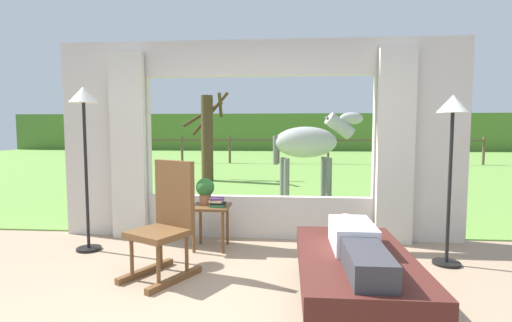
{
  "coord_description": "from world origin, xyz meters",
  "views": [
    {
      "loc": [
        0.37,
        -2.7,
        1.43
      ],
      "look_at": [
        0.0,
        1.8,
        1.05
      ],
      "focal_mm": 26.95,
      "sensor_mm": 36.0,
      "label": 1
    }
  ],
  "objects_px": {
    "potted_plant": "(205,189)",
    "floor_lamp_left": "(84,119)",
    "recliner_sofa": "(355,278)",
    "side_table": "(211,213)",
    "floor_lamp_right": "(452,129)",
    "rocking_chair": "(167,220)",
    "pasture_tree": "(208,135)",
    "reclining_person": "(357,243)",
    "book_stack": "(217,202)",
    "horse": "(310,143)"
  },
  "relations": [
    {
      "from": "reclining_person",
      "to": "horse",
      "type": "xyz_separation_m",
      "value": [
        -0.12,
        4.47,
        0.63
      ]
    },
    {
      "from": "side_table",
      "to": "recliner_sofa",
      "type": "bearing_deg",
      "value": -42.75
    },
    {
      "from": "potted_plant",
      "to": "horse",
      "type": "height_order",
      "value": "horse"
    },
    {
      "from": "floor_lamp_left",
      "to": "pasture_tree",
      "type": "bearing_deg",
      "value": 88.41
    },
    {
      "from": "reclining_person",
      "to": "floor_lamp_right",
      "type": "distance_m",
      "value": 1.79
    },
    {
      "from": "rocking_chair",
      "to": "pasture_tree",
      "type": "relative_size",
      "value": 0.46
    },
    {
      "from": "potted_plant",
      "to": "floor_lamp_left",
      "type": "distance_m",
      "value": 1.61
    },
    {
      "from": "recliner_sofa",
      "to": "rocking_chair",
      "type": "bearing_deg",
      "value": 164.2
    },
    {
      "from": "recliner_sofa",
      "to": "floor_lamp_left",
      "type": "relative_size",
      "value": 0.89
    },
    {
      "from": "horse",
      "to": "pasture_tree",
      "type": "relative_size",
      "value": 0.74
    },
    {
      "from": "recliner_sofa",
      "to": "potted_plant",
      "type": "height_order",
      "value": "potted_plant"
    },
    {
      "from": "potted_plant",
      "to": "book_stack",
      "type": "distance_m",
      "value": 0.25
    },
    {
      "from": "rocking_chair",
      "to": "pasture_tree",
      "type": "height_order",
      "value": "pasture_tree"
    },
    {
      "from": "side_table",
      "to": "book_stack",
      "type": "xyz_separation_m",
      "value": [
        0.09,
        -0.06,
        0.15
      ]
    },
    {
      "from": "reclining_person",
      "to": "book_stack",
      "type": "distance_m",
      "value": 1.91
    },
    {
      "from": "pasture_tree",
      "to": "book_stack",
      "type": "bearing_deg",
      "value": -77.12
    },
    {
      "from": "side_table",
      "to": "potted_plant",
      "type": "height_order",
      "value": "potted_plant"
    },
    {
      "from": "pasture_tree",
      "to": "floor_lamp_right",
      "type": "bearing_deg",
      "value": -58.13
    },
    {
      "from": "rocking_chair",
      "to": "floor_lamp_left",
      "type": "relative_size",
      "value": 0.59
    },
    {
      "from": "side_table",
      "to": "book_stack",
      "type": "height_order",
      "value": "book_stack"
    },
    {
      "from": "floor_lamp_right",
      "to": "potted_plant",
      "type": "bearing_deg",
      "value": 171.49
    },
    {
      "from": "reclining_person",
      "to": "side_table",
      "type": "xyz_separation_m",
      "value": [
        -1.46,
        1.4,
        -0.1
      ]
    },
    {
      "from": "horse",
      "to": "rocking_chair",
      "type": "bearing_deg",
      "value": -36.02
    },
    {
      "from": "rocking_chair",
      "to": "floor_lamp_right",
      "type": "height_order",
      "value": "floor_lamp_right"
    },
    {
      "from": "rocking_chair",
      "to": "side_table",
      "type": "bearing_deg",
      "value": 101.88
    },
    {
      "from": "recliner_sofa",
      "to": "book_stack",
      "type": "bearing_deg",
      "value": 136.72
    },
    {
      "from": "side_table",
      "to": "potted_plant",
      "type": "xyz_separation_m",
      "value": [
        -0.08,
        0.06,
        0.28
      ]
    },
    {
      "from": "side_table",
      "to": "pasture_tree",
      "type": "height_order",
      "value": "pasture_tree"
    },
    {
      "from": "reclining_person",
      "to": "floor_lamp_right",
      "type": "bearing_deg",
      "value": 43.06
    },
    {
      "from": "potted_plant",
      "to": "floor_lamp_left",
      "type": "height_order",
      "value": "floor_lamp_left"
    },
    {
      "from": "rocking_chair",
      "to": "floor_lamp_left",
      "type": "bearing_deg",
      "value": 178.38
    },
    {
      "from": "recliner_sofa",
      "to": "floor_lamp_left",
      "type": "distance_m",
      "value": 3.38
    },
    {
      "from": "side_table",
      "to": "book_stack",
      "type": "distance_m",
      "value": 0.18
    },
    {
      "from": "recliner_sofa",
      "to": "potted_plant",
      "type": "distance_m",
      "value": 2.14
    },
    {
      "from": "reclining_person",
      "to": "pasture_tree",
      "type": "bearing_deg",
      "value": 110.48
    },
    {
      "from": "floor_lamp_right",
      "to": "horse",
      "type": "distance_m",
      "value": 3.64
    },
    {
      "from": "side_table",
      "to": "floor_lamp_right",
      "type": "relative_size",
      "value": 0.29
    },
    {
      "from": "rocking_chair",
      "to": "horse",
      "type": "relative_size",
      "value": 0.62
    },
    {
      "from": "recliner_sofa",
      "to": "book_stack",
      "type": "relative_size",
      "value": 8.53
    },
    {
      "from": "recliner_sofa",
      "to": "reclining_person",
      "type": "xyz_separation_m",
      "value": [
        -0.0,
        -0.05,
        0.3
      ]
    },
    {
      "from": "side_table",
      "to": "floor_lamp_left",
      "type": "distance_m",
      "value": 1.82
    },
    {
      "from": "potted_plant",
      "to": "floor_lamp_right",
      "type": "distance_m",
      "value": 2.79
    },
    {
      "from": "reclining_person",
      "to": "floor_lamp_left",
      "type": "bearing_deg",
      "value": 157.09
    },
    {
      "from": "floor_lamp_left",
      "to": "horse",
      "type": "xyz_separation_m",
      "value": [
        2.77,
        3.25,
        -0.39
      ]
    },
    {
      "from": "side_table",
      "to": "horse",
      "type": "relative_size",
      "value": 0.29
    },
    {
      "from": "reclining_person",
      "to": "pasture_tree",
      "type": "distance_m",
      "value": 7.78
    },
    {
      "from": "book_stack",
      "to": "floor_lamp_right",
      "type": "xyz_separation_m",
      "value": [
        2.5,
        -0.28,
        0.86
      ]
    },
    {
      "from": "reclining_person",
      "to": "side_table",
      "type": "distance_m",
      "value": 2.02
    },
    {
      "from": "floor_lamp_left",
      "to": "side_table",
      "type": "bearing_deg",
      "value": 7.2
    },
    {
      "from": "book_stack",
      "to": "recliner_sofa",
      "type": "bearing_deg",
      "value": -43.19
    }
  ]
}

